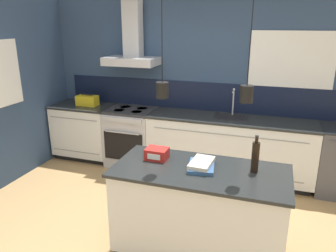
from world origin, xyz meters
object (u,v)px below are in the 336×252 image
at_px(red_supply_box, 157,154).
at_px(yellow_toolbox, 87,100).
at_px(book_stack, 201,165).
at_px(oven_range, 132,137).
at_px(bottle_on_island, 255,156).

relative_size(red_supply_box, yellow_toolbox, 0.64).
xyz_separation_m(red_supply_box, yellow_toolbox, (-1.83, 1.68, 0.03)).
bearing_deg(book_stack, yellow_toolbox, 142.58).
distance_m(book_stack, yellow_toolbox, 2.89).
bearing_deg(yellow_toolbox, book_stack, -37.42).
height_order(oven_range, yellow_toolbox, yellow_toolbox).
relative_size(oven_range, book_stack, 2.55).
distance_m(oven_range, yellow_toolbox, 0.94).
bearing_deg(bottle_on_island, yellow_toolbox, 148.83).
xyz_separation_m(book_stack, red_supply_box, (-0.47, 0.07, 0.02)).
xyz_separation_m(oven_range, bottle_on_island, (2.00, -1.67, 0.60)).
relative_size(bottle_on_island, red_supply_box, 1.61).
relative_size(bottle_on_island, book_stack, 0.97).
bearing_deg(oven_range, red_supply_box, -57.79).
height_order(oven_range, red_supply_box, red_supply_box).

